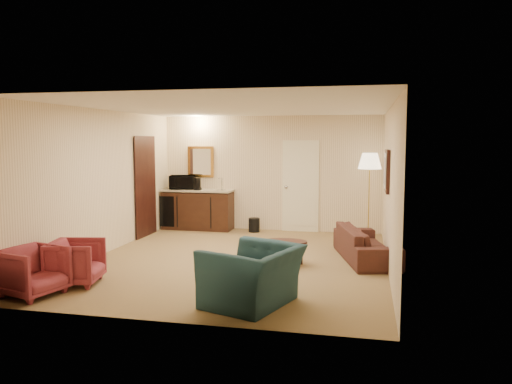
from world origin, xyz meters
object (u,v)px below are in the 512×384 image
sofa (366,238)px  rose_chair_near (76,260)px  waste_bin (254,225)px  teal_armchair (253,266)px  coffee_table (286,253)px  floor_lamp (369,196)px  microwave (182,181)px  rose_chair_far (33,269)px  coffee_maker (198,184)px  wetbar_cabinet (198,209)px

sofa → rose_chair_near: 4.70m
waste_bin → sofa: bearing=-41.1°
teal_armchair → coffee_table: bearing=-163.3°
coffee_table → floor_lamp: floor_lamp is taller
teal_armchair → floor_lamp: size_ratio=0.63×
sofa → waste_bin: bearing=34.4°
rose_chair_near → microwave: (-0.13, 4.64, 0.76)m
sofa → rose_chair_near: bearing=106.0°
floor_lamp → microwave: floor_lamp is taller
floor_lamp → waste_bin: 2.62m
waste_bin → microwave: size_ratio=0.54×
rose_chair_far → sofa: bearing=-41.0°
microwave → floor_lamp: bearing=-17.9°
sofa → teal_armchair: teal_armchair is taller
floor_lamp → coffee_maker: floor_lamp is taller
rose_chair_near → coffee_table: 3.26m
waste_bin → microwave: bearing=176.3°
coffee_table → microwave: microwave is taller
wetbar_cabinet → teal_armchair: (2.42, -4.92, 0.03)m
coffee_table → microwave: (-2.89, 2.90, 0.91)m
microwave → coffee_maker: size_ratio=2.10×
sofa → rose_chair_near: (-4.05, -2.39, -0.02)m
rose_chair_far → waste_bin: size_ratio=2.33×
sofa → rose_chair_near: sofa is taller
rose_chair_near → floor_lamp: floor_lamp is taller
teal_armchair → rose_chair_far: 2.93m
floor_lamp → sofa: bearing=-91.5°
teal_armchair → microwave: bearing=-131.3°
wetbar_cabinet → coffee_maker: 0.61m
teal_armchair → floor_lamp: 4.83m
rose_chair_near → microwave: microwave is taller
wetbar_cabinet → coffee_maker: size_ratio=5.99×
wetbar_cabinet → floor_lamp: floor_lamp is taller
sofa → waste_bin: (-2.45, 2.14, -0.22)m
wetbar_cabinet → waste_bin: (1.35, -0.07, -0.30)m
wetbar_cabinet → microwave: microwave is taller
rose_chair_near → rose_chair_far: (-0.25, -0.60, 0.01)m
wetbar_cabinet → teal_armchair: 5.48m
sofa → microwave: microwave is taller
wetbar_cabinet → floor_lamp: bearing=-4.8°
floor_lamp → waste_bin: size_ratio=5.79×
coffee_table → waste_bin: coffee_table is taller
rose_chair_far → floor_lamp: size_ratio=0.40×
coffee_table → coffee_maker: bearing=131.9°
rose_chair_near → waste_bin: (1.60, 4.53, -0.20)m
wetbar_cabinet → rose_chair_far: (-0.50, -5.20, -0.10)m
floor_lamp → teal_armchair: bearing=-107.3°
teal_armchair → waste_bin: size_ratio=3.64×
wetbar_cabinet → sofa: wetbar_cabinet is taller
rose_chair_far → floor_lamp: floor_lamp is taller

